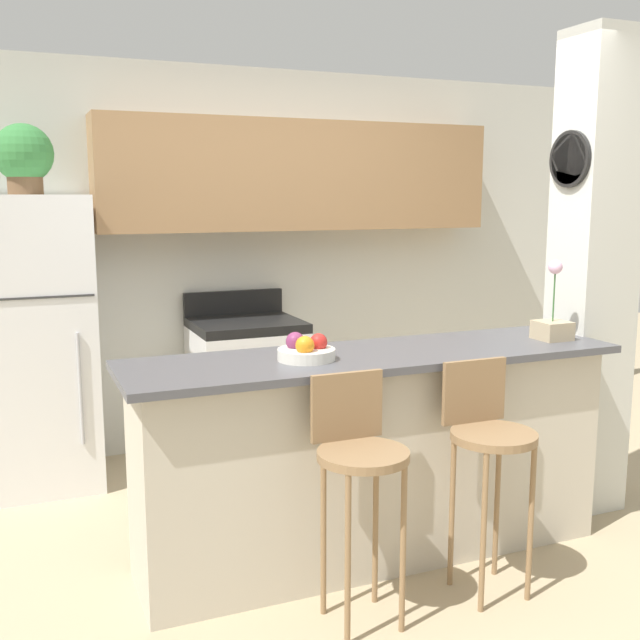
{
  "coord_description": "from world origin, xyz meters",
  "views": [
    {
      "loc": [
        -1.54,
        -3.02,
        1.71
      ],
      "look_at": [
        0.0,
        0.67,
        1.04
      ],
      "focal_mm": 42.0,
      "sensor_mm": 36.0,
      "label": 1
    }
  ],
  "objects_px": {
    "stove_range": "(247,387)",
    "potted_plant_on_fridge": "(24,156)",
    "fruit_bowl": "(306,351)",
    "orchid_vase": "(553,322)",
    "bar_stool_right": "(488,440)",
    "bar_stool_left": "(359,459)",
    "refrigerator": "(36,344)"
  },
  "relations": [
    {
      "from": "refrigerator",
      "to": "fruit_bowl",
      "type": "height_order",
      "value": "refrigerator"
    },
    {
      "from": "bar_stool_right",
      "to": "fruit_bowl",
      "type": "bearing_deg",
      "value": 145.87
    },
    {
      "from": "orchid_vase",
      "to": "refrigerator",
      "type": "bearing_deg",
      "value": 145.89
    },
    {
      "from": "refrigerator",
      "to": "stove_range",
      "type": "distance_m",
      "value": 1.34
    },
    {
      "from": "refrigerator",
      "to": "bar_stool_right",
      "type": "relative_size",
      "value": 1.7
    },
    {
      "from": "potted_plant_on_fridge",
      "to": "fruit_bowl",
      "type": "bearing_deg",
      "value": -55.94
    },
    {
      "from": "stove_range",
      "to": "potted_plant_on_fridge",
      "type": "height_order",
      "value": "potted_plant_on_fridge"
    },
    {
      "from": "orchid_vase",
      "to": "fruit_bowl",
      "type": "distance_m",
      "value": 1.32
    },
    {
      "from": "fruit_bowl",
      "to": "refrigerator",
      "type": "bearing_deg",
      "value": 124.06
    },
    {
      "from": "orchid_vase",
      "to": "fruit_bowl",
      "type": "height_order",
      "value": "orchid_vase"
    },
    {
      "from": "bar_stool_left",
      "to": "fruit_bowl",
      "type": "relative_size",
      "value": 3.93
    },
    {
      "from": "stove_range",
      "to": "bar_stool_left",
      "type": "relative_size",
      "value": 1.06
    },
    {
      "from": "stove_range",
      "to": "bar_stool_right",
      "type": "xyz_separation_m",
      "value": [
        0.45,
        -2.05,
        0.22
      ]
    },
    {
      "from": "refrigerator",
      "to": "fruit_bowl",
      "type": "bearing_deg",
      "value": -55.94
    },
    {
      "from": "bar_stool_right",
      "to": "fruit_bowl",
      "type": "xyz_separation_m",
      "value": [
        -0.66,
        0.45,
        0.36
      ]
    },
    {
      "from": "potted_plant_on_fridge",
      "to": "fruit_bowl",
      "type": "xyz_separation_m",
      "value": [
        1.07,
        -1.58,
        -0.89
      ]
    },
    {
      "from": "orchid_vase",
      "to": "bar_stool_left",
      "type": "bearing_deg",
      "value": -162.02
    },
    {
      "from": "bar_stool_left",
      "to": "fruit_bowl",
      "type": "xyz_separation_m",
      "value": [
        -0.05,
        0.45,
        0.36
      ]
    },
    {
      "from": "stove_range",
      "to": "bar_stool_left",
      "type": "distance_m",
      "value": 2.07
    },
    {
      "from": "stove_range",
      "to": "bar_stool_right",
      "type": "height_order",
      "value": "stove_range"
    },
    {
      "from": "potted_plant_on_fridge",
      "to": "fruit_bowl",
      "type": "relative_size",
      "value": 1.53
    },
    {
      "from": "bar_stool_left",
      "to": "bar_stool_right",
      "type": "bearing_deg",
      "value": 0.0
    },
    {
      "from": "bar_stool_right",
      "to": "stove_range",
      "type": "bearing_deg",
      "value": 102.28
    },
    {
      "from": "orchid_vase",
      "to": "potted_plant_on_fridge",
      "type": "bearing_deg",
      "value": 145.89
    },
    {
      "from": "fruit_bowl",
      "to": "orchid_vase",
      "type": "bearing_deg",
      "value": -1.49
    },
    {
      "from": "refrigerator",
      "to": "bar_stool_right",
      "type": "distance_m",
      "value": 2.67
    },
    {
      "from": "stove_range",
      "to": "fruit_bowl",
      "type": "bearing_deg",
      "value": -97.6
    },
    {
      "from": "stove_range",
      "to": "potted_plant_on_fridge",
      "type": "bearing_deg",
      "value": -179.26
    },
    {
      "from": "fruit_bowl",
      "to": "potted_plant_on_fridge",
      "type": "bearing_deg",
      "value": 124.06
    },
    {
      "from": "stove_range",
      "to": "potted_plant_on_fridge",
      "type": "relative_size",
      "value": 2.73
    },
    {
      "from": "orchid_vase",
      "to": "bar_stool_right",
      "type": "bearing_deg",
      "value": -147.95
    },
    {
      "from": "refrigerator",
      "to": "orchid_vase",
      "type": "distance_m",
      "value": 2.9
    }
  ]
}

